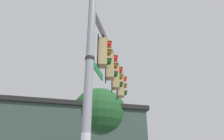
{
  "coord_description": "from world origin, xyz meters",
  "views": [
    {
      "loc": [
        5.52,
        0.53,
        1.47
      ],
      "look_at": [
        -2.63,
        0.66,
        5.49
      ],
      "focal_mm": 36.36,
      "sensor_mm": 36.0,
      "label": 1
    }
  ],
  "objects_px": {
    "traffic_light_nearest_pole": "(104,53)",
    "traffic_light_mid_outer": "(116,77)",
    "traffic_light_mid_inner": "(111,66)",
    "traffic_light_arm_end": "(121,86)",
    "street_name_sign": "(94,66)"
  },
  "relations": [
    {
      "from": "traffic_light_nearest_pole",
      "to": "traffic_light_mid_outer",
      "type": "height_order",
      "value": "same"
    },
    {
      "from": "traffic_light_nearest_pole",
      "to": "traffic_light_mid_inner",
      "type": "bearing_deg",
      "value": 165.85
    },
    {
      "from": "traffic_light_mid_outer",
      "to": "traffic_light_arm_end",
      "type": "height_order",
      "value": "same"
    },
    {
      "from": "traffic_light_arm_end",
      "to": "traffic_light_nearest_pole",
      "type": "bearing_deg",
      "value": -14.15
    },
    {
      "from": "traffic_light_mid_outer",
      "to": "traffic_light_arm_end",
      "type": "distance_m",
      "value": 1.05
    },
    {
      "from": "traffic_light_nearest_pole",
      "to": "traffic_light_arm_end",
      "type": "relative_size",
      "value": 1.0
    },
    {
      "from": "traffic_light_nearest_pole",
      "to": "traffic_light_arm_end",
      "type": "height_order",
      "value": "same"
    },
    {
      "from": "street_name_sign",
      "to": "traffic_light_mid_inner",
      "type": "bearing_deg",
      "value": 165.24
    },
    {
      "from": "traffic_light_mid_inner",
      "to": "street_name_sign",
      "type": "height_order",
      "value": "traffic_light_mid_inner"
    },
    {
      "from": "traffic_light_mid_inner",
      "to": "traffic_light_arm_end",
      "type": "bearing_deg",
      "value": 165.85
    },
    {
      "from": "traffic_light_nearest_pole",
      "to": "traffic_light_mid_inner",
      "type": "distance_m",
      "value": 1.05
    },
    {
      "from": "traffic_light_nearest_pole",
      "to": "traffic_light_arm_end",
      "type": "bearing_deg",
      "value": 165.85
    },
    {
      "from": "traffic_light_mid_outer",
      "to": "street_name_sign",
      "type": "height_order",
      "value": "traffic_light_mid_outer"
    },
    {
      "from": "traffic_light_mid_inner",
      "to": "traffic_light_arm_end",
      "type": "xyz_separation_m",
      "value": [
        -2.03,
        0.51,
        0.0
      ]
    },
    {
      "from": "traffic_light_arm_end",
      "to": "street_name_sign",
      "type": "xyz_separation_m",
      "value": [
        3.91,
        -1.01,
        -0.96
      ]
    }
  ]
}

